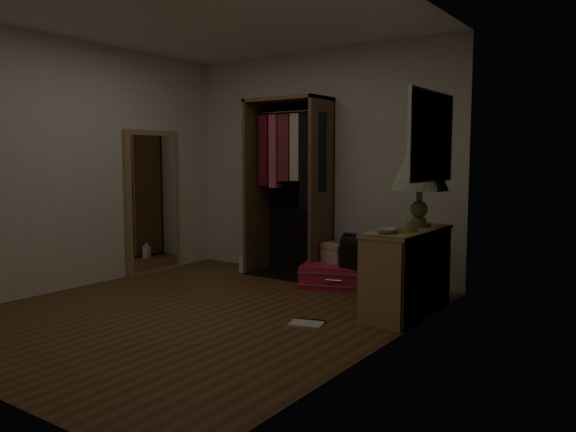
% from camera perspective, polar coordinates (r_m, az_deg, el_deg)
% --- Properties ---
extents(ground, '(4.00, 4.00, 0.00)m').
position_cam_1_polar(ground, '(5.15, -8.93, -9.58)').
color(ground, '#513217').
rests_on(ground, ground).
extents(room_walls, '(3.52, 4.02, 2.60)m').
position_cam_1_polar(room_walls, '(4.95, -8.22, 7.36)').
color(room_walls, beige).
rests_on(room_walls, ground).
extents(console_bookshelf, '(0.42, 1.12, 0.75)m').
position_cam_1_polar(console_bookshelf, '(5.09, 12.12, -5.32)').
color(console_bookshelf, '#AB8352').
rests_on(console_bookshelf, ground).
extents(open_wardrobe, '(0.96, 0.50, 2.05)m').
position_cam_1_polar(open_wardrobe, '(6.49, 0.38, 4.50)').
color(open_wardrobe, brown).
rests_on(open_wardrobe, ground).
extents(floor_mirror, '(0.06, 0.80, 1.70)m').
position_cam_1_polar(floor_mirror, '(6.91, -13.52, 1.41)').
color(floor_mirror, '#A4794F').
rests_on(floor_mirror, ground).
extents(pink_suitcase, '(0.92, 0.79, 0.24)m').
position_cam_1_polar(pink_suitcase, '(6.09, 5.11, -6.00)').
color(pink_suitcase, '#CD1949').
rests_on(pink_suitcase, ground).
extents(train_case, '(0.37, 0.32, 0.22)m').
position_cam_1_polar(train_case, '(6.16, 4.94, -3.73)').
color(train_case, '#B8A68C').
rests_on(train_case, pink_suitcase).
extents(black_bag, '(0.36, 0.27, 0.36)m').
position_cam_1_polar(black_bag, '(5.84, 7.17, -3.51)').
color(black_bag, black).
rests_on(black_bag, pink_suitcase).
extents(table_lamp, '(0.54, 0.54, 0.64)m').
position_cam_1_polar(table_lamp, '(5.19, 13.25, 4.09)').
color(table_lamp, '#4B582B').
rests_on(table_lamp, console_bookshelf).
extents(brass_tray, '(0.37, 0.37, 0.02)m').
position_cam_1_polar(brass_tray, '(4.87, 11.45, -1.42)').
color(brass_tray, '#A78240').
rests_on(brass_tray, console_bookshelf).
extents(ceramic_bowl, '(0.23, 0.23, 0.04)m').
position_cam_1_polar(ceramic_bowl, '(4.69, 9.84, -1.50)').
color(ceramic_bowl, '#A2C3AB').
rests_on(ceramic_bowl, console_bookshelf).
extents(white_jug, '(0.13, 0.13, 0.20)m').
position_cam_1_polar(white_jug, '(6.82, -4.54, -4.99)').
color(white_jug, white).
rests_on(white_jug, ground).
extents(floor_book, '(0.31, 0.28, 0.02)m').
position_cam_1_polar(floor_book, '(4.72, 1.98, -10.82)').
color(floor_book, beige).
rests_on(floor_book, ground).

